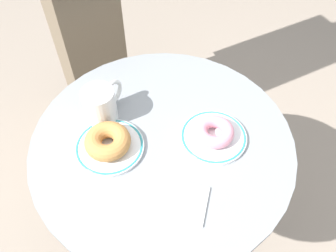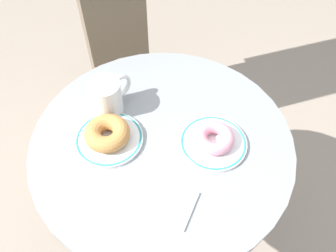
{
  "view_description": "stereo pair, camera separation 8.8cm",
  "coord_description": "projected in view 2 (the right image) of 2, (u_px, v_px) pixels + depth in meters",
  "views": [
    {
      "loc": [
        0.02,
        -0.53,
        1.45
      ],
      "look_at": [
        0.01,
        0.01,
        0.75
      ],
      "focal_mm": 37.06,
      "sensor_mm": 36.0,
      "label": 1
    },
    {
      "loc": [
        0.11,
        -0.52,
        1.45
      ],
      "look_at": [
        0.01,
        0.01,
        0.75
      ],
      "focal_mm": 37.06,
      "sensor_mm": 36.0,
      "label": 2
    }
  ],
  "objects": [
    {
      "name": "donut_pink_frosted",
      "position": [
        214.0,
        138.0,
        0.88
      ],
      "size": [
        0.12,
        0.12,
        0.03
      ],
      "primitive_type": "torus",
      "rotation": [
        0.0,
        0.0,
        0.12
      ],
      "color": "pink",
      "rests_on": "plate_right"
    },
    {
      "name": "coffee_mug",
      "position": [
        107.0,
        97.0,
        0.94
      ],
      "size": [
        0.1,
        0.12,
        0.1
      ],
      "color": "white",
      "rests_on": "cafe_table"
    },
    {
      "name": "donut_old_fashioned",
      "position": [
        107.0,
        133.0,
        0.88
      ],
      "size": [
        0.15,
        0.15,
        0.04
      ],
      "primitive_type": "torus",
      "rotation": [
        0.0,
        0.0,
        0.35
      ],
      "color": "#BC7F42",
      "rests_on": "plate_left"
    },
    {
      "name": "paper_napkin",
      "position": [
        167.0,
        202.0,
        0.8
      ],
      "size": [
        0.14,
        0.13,
        0.01
      ],
      "primitive_type": "cube",
      "rotation": [
        0.0,
        0.0,
        -0.22
      ],
      "color": "white",
      "rests_on": "cafe_table"
    },
    {
      "name": "ground_plane",
      "position": [
        164.0,
        237.0,
        1.48
      ],
      "size": [
        7.0,
        7.0,
        0.02
      ],
      "primitive_type": "cube",
      "color": "gray"
    },
    {
      "name": "plate_right",
      "position": [
        213.0,
        143.0,
        0.9
      ],
      "size": [
        0.17,
        0.17,
        0.01
      ],
      "color": "white",
      "rests_on": "cafe_table"
    },
    {
      "name": "cafe_table",
      "position": [
        163.0,
        182.0,
        1.1
      ],
      "size": [
        0.7,
        0.7,
        0.7
      ],
      "color": "gray",
      "rests_on": "ground"
    },
    {
      "name": "plate_left",
      "position": [
        109.0,
        139.0,
        0.91
      ],
      "size": [
        0.18,
        0.18,
        0.01
      ],
      "color": "white",
      "rests_on": "cafe_table"
    }
  ]
}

